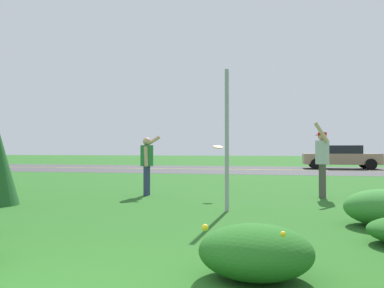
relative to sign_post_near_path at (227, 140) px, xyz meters
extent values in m
plane|color=#26601E|center=(-0.93, 5.26, -1.40)|extent=(120.00, 120.00, 0.00)
cube|color=#424244|center=(-0.93, 15.94, -1.40)|extent=(120.00, 9.37, 0.01)
cube|color=yellow|center=(-0.93, 15.94, -1.39)|extent=(120.00, 0.16, 0.00)
sphere|color=yellow|center=(2.56, -0.49, -1.02)|extent=(0.08, 0.08, 0.08)
sphere|color=yellow|center=(2.62, -0.71, -0.87)|extent=(0.05, 0.05, 0.05)
ellipsoid|color=#23661E|center=(0.74, -3.98, -1.15)|extent=(1.09, 0.93, 0.51)
sphere|color=yellow|center=(0.65, -4.11, -1.11)|extent=(0.07, 0.07, 0.07)
sphere|color=yellow|center=(0.24, -3.87, -0.96)|extent=(0.07, 0.07, 0.07)
sphere|color=yellow|center=(0.99, -4.31, -0.90)|extent=(0.05, 0.05, 0.05)
sphere|color=yellow|center=(0.54, -4.08, -1.06)|extent=(0.06, 0.06, 0.06)
sphere|color=yellow|center=(0.41, -4.17, -1.07)|extent=(0.07, 0.07, 0.07)
cube|color=#93969B|center=(0.00, 0.00, 0.00)|extent=(0.07, 0.10, 2.81)
cylinder|color=#287038|center=(-2.39, 2.22, -0.35)|extent=(0.34, 0.34, 0.55)
sphere|color=tan|center=(-2.39, 2.22, 0.03)|extent=(0.21, 0.21, 0.21)
cylinder|color=navy|center=(-2.40, 2.30, -1.01)|extent=(0.14, 0.14, 0.78)
cylinder|color=navy|center=(-2.39, 2.13, -1.01)|extent=(0.14, 0.14, 0.78)
cylinder|color=tan|center=(-2.33, 2.42, 0.02)|extent=(0.50, 0.14, 0.35)
cylinder|color=tan|center=(-2.36, 2.02, -0.37)|extent=(0.12, 0.10, 0.52)
cylinder|color=#B2B2B7|center=(2.10, 2.65, -0.26)|extent=(0.34, 0.34, 0.60)
sphere|color=tan|center=(2.10, 2.65, 0.14)|extent=(0.21, 0.21, 0.21)
cylinder|color=#4C4742|center=(2.11, 2.57, -0.98)|extent=(0.14, 0.14, 0.85)
cylinder|color=#4C4742|center=(2.09, 2.74, -0.98)|extent=(0.14, 0.14, 0.85)
cylinder|color=tan|center=(2.06, 2.45, 0.24)|extent=(0.38, 0.13, 0.53)
cylinder|color=tan|center=(2.06, 2.85, -0.28)|extent=(0.12, 0.10, 0.57)
cylinder|color=red|center=(2.10, 2.65, 0.21)|extent=(0.22, 0.22, 0.07)
cylinder|color=red|center=(2.01, 2.65, 0.18)|extent=(0.15, 0.15, 0.02)
cylinder|color=orange|center=(-0.50, 2.24, -0.12)|extent=(0.24, 0.23, 0.10)
torus|color=orange|center=(-0.50, 2.24, -0.12)|extent=(0.25, 0.24, 0.10)
cube|color=#937F60|center=(4.94, 18.05, -0.78)|extent=(4.50, 1.82, 0.66)
cube|color=black|center=(5.04, 18.05, -0.21)|extent=(2.10, 1.64, 0.52)
cylinder|color=black|center=(3.39, 17.16, -1.07)|extent=(0.66, 0.22, 0.66)
cylinder|color=black|center=(3.39, 18.94, -1.07)|extent=(0.66, 0.22, 0.66)
cylinder|color=black|center=(6.49, 17.16, -1.07)|extent=(0.66, 0.22, 0.66)
cylinder|color=black|center=(6.49, 18.94, -1.07)|extent=(0.66, 0.22, 0.66)
camera|label=1|loc=(0.92, -7.76, -0.18)|focal=36.91mm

